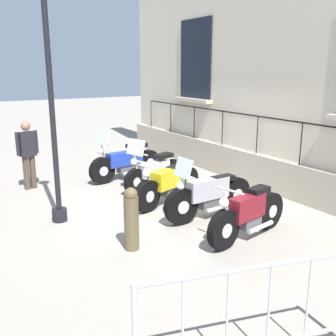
{
  "coord_description": "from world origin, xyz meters",
  "views": [
    {
      "loc": [
        4.5,
        6.74,
        2.83
      ],
      "look_at": [
        0.39,
        0.0,
        0.8
      ],
      "focal_mm": 41.76,
      "sensor_mm": 36.0,
      "label": 1
    }
  ],
  "objects_px": {
    "motorcycle_blue": "(126,162)",
    "pedestrian_standing": "(28,151)",
    "motorcycle_white": "(154,172)",
    "lamppost": "(51,93)",
    "motorcycle_maroon": "(248,215)",
    "bollard": "(131,219)",
    "crowd_barrier": "(248,311)",
    "motorcycle_silver": "(209,195)",
    "motorcycle_yellow": "(168,184)"
  },
  "relations": [
    {
      "from": "motorcycle_blue",
      "to": "pedestrian_standing",
      "type": "distance_m",
      "value": 2.42
    },
    {
      "from": "motorcycle_maroon",
      "to": "bollard",
      "type": "height_order",
      "value": "bollard"
    },
    {
      "from": "motorcycle_blue",
      "to": "motorcycle_maroon",
      "type": "xyz_separation_m",
      "value": [
        -0.17,
        4.43,
        -0.02
      ]
    },
    {
      "from": "motorcycle_silver",
      "to": "motorcycle_white",
      "type": "bearing_deg",
      "value": -90.41
    },
    {
      "from": "lamppost",
      "to": "crowd_barrier",
      "type": "distance_m",
      "value": 5.0
    },
    {
      "from": "motorcycle_maroon",
      "to": "crowd_barrier",
      "type": "xyz_separation_m",
      "value": [
        2.01,
        2.18,
        0.14
      ]
    },
    {
      "from": "motorcycle_blue",
      "to": "motorcycle_maroon",
      "type": "distance_m",
      "value": 4.43
    },
    {
      "from": "motorcycle_silver",
      "to": "bollard",
      "type": "height_order",
      "value": "motorcycle_silver"
    },
    {
      "from": "lamppost",
      "to": "pedestrian_standing",
      "type": "distance_m",
      "value": 2.84
    },
    {
      "from": "lamppost",
      "to": "motorcycle_maroon",
      "type": "bearing_deg",
      "value": 135.85
    },
    {
      "from": "motorcycle_maroon",
      "to": "motorcycle_silver",
      "type": "bearing_deg",
      "value": -91.32
    },
    {
      "from": "motorcycle_yellow",
      "to": "lamppost",
      "type": "xyz_separation_m",
      "value": [
        2.3,
        -0.21,
        1.98
      ]
    },
    {
      "from": "motorcycle_silver",
      "to": "crowd_barrier",
      "type": "relative_size",
      "value": 0.93
    },
    {
      "from": "motorcycle_yellow",
      "to": "motorcycle_silver",
      "type": "xyz_separation_m",
      "value": [
        -0.24,
        1.11,
        0.02
      ]
    },
    {
      "from": "motorcycle_silver",
      "to": "motorcycle_yellow",
      "type": "bearing_deg",
      "value": -77.97
    },
    {
      "from": "motorcycle_blue",
      "to": "motorcycle_white",
      "type": "distance_m",
      "value": 1.15
    },
    {
      "from": "motorcycle_blue",
      "to": "motorcycle_silver",
      "type": "xyz_separation_m",
      "value": [
        -0.2,
        3.31,
        0.0
      ]
    },
    {
      "from": "motorcycle_white",
      "to": "pedestrian_standing",
      "type": "bearing_deg",
      "value": -31.38
    },
    {
      "from": "motorcycle_blue",
      "to": "crowd_barrier",
      "type": "height_order",
      "value": "motorcycle_blue"
    },
    {
      "from": "motorcycle_blue",
      "to": "motorcycle_yellow",
      "type": "bearing_deg",
      "value": 89.0
    },
    {
      "from": "motorcycle_maroon",
      "to": "lamppost",
      "type": "distance_m",
      "value": 4.02
    },
    {
      "from": "motorcycle_white",
      "to": "crowd_barrier",
      "type": "distance_m",
      "value": 5.85
    },
    {
      "from": "motorcycle_yellow",
      "to": "lamppost",
      "type": "distance_m",
      "value": 3.04
    },
    {
      "from": "motorcycle_yellow",
      "to": "motorcycle_maroon",
      "type": "height_order",
      "value": "motorcycle_yellow"
    },
    {
      "from": "crowd_barrier",
      "to": "bollard",
      "type": "distance_m",
      "value": 2.83
    },
    {
      "from": "motorcycle_yellow",
      "to": "crowd_barrier",
      "type": "distance_m",
      "value": 4.77
    },
    {
      "from": "motorcycle_silver",
      "to": "bollard",
      "type": "relative_size",
      "value": 1.98
    },
    {
      "from": "motorcycle_white",
      "to": "bollard",
      "type": "relative_size",
      "value": 1.81
    },
    {
      "from": "motorcycle_silver",
      "to": "pedestrian_standing",
      "type": "relative_size",
      "value": 1.26
    },
    {
      "from": "motorcycle_yellow",
      "to": "motorcycle_maroon",
      "type": "xyz_separation_m",
      "value": [
        -0.21,
        2.23,
        -0.0
      ]
    },
    {
      "from": "crowd_barrier",
      "to": "lamppost",
      "type": "bearing_deg",
      "value": -83.77
    },
    {
      "from": "motorcycle_blue",
      "to": "motorcycle_white",
      "type": "height_order",
      "value": "motorcycle_blue"
    },
    {
      "from": "motorcycle_blue",
      "to": "crowd_barrier",
      "type": "relative_size",
      "value": 0.96
    },
    {
      "from": "motorcycle_blue",
      "to": "motorcycle_maroon",
      "type": "height_order",
      "value": "motorcycle_blue"
    },
    {
      "from": "motorcycle_white",
      "to": "crowd_barrier",
      "type": "bearing_deg",
      "value": 69.48
    },
    {
      "from": "motorcycle_maroon",
      "to": "motorcycle_blue",
      "type": "bearing_deg",
      "value": -87.76
    },
    {
      "from": "lamppost",
      "to": "pedestrian_standing",
      "type": "bearing_deg",
      "value": -90.08
    },
    {
      "from": "pedestrian_standing",
      "to": "motorcycle_silver",
      "type": "bearing_deg",
      "value": 124.17
    },
    {
      "from": "motorcycle_maroon",
      "to": "motorcycle_yellow",
      "type": "bearing_deg",
      "value": -84.59
    },
    {
      "from": "motorcycle_blue",
      "to": "crowd_barrier",
      "type": "bearing_deg",
      "value": 74.48
    },
    {
      "from": "motorcycle_yellow",
      "to": "crowd_barrier",
      "type": "height_order",
      "value": "crowd_barrier"
    },
    {
      "from": "motorcycle_blue",
      "to": "motorcycle_white",
      "type": "bearing_deg",
      "value": 100.74
    },
    {
      "from": "motorcycle_silver",
      "to": "crowd_barrier",
      "type": "height_order",
      "value": "motorcycle_silver"
    },
    {
      "from": "motorcycle_yellow",
      "to": "motorcycle_maroon",
      "type": "distance_m",
      "value": 2.24
    },
    {
      "from": "motorcycle_white",
      "to": "lamppost",
      "type": "height_order",
      "value": "lamppost"
    },
    {
      "from": "lamppost",
      "to": "motorcycle_silver",
      "type": "bearing_deg",
      "value": 152.53
    },
    {
      "from": "motorcycle_blue",
      "to": "motorcycle_silver",
      "type": "height_order",
      "value": "motorcycle_blue"
    },
    {
      "from": "motorcycle_silver",
      "to": "motorcycle_maroon",
      "type": "height_order",
      "value": "motorcycle_silver"
    },
    {
      "from": "motorcycle_blue",
      "to": "pedestrian_standing",
      "type": "bearing_deg",
      "value": -10.29
    },
    {
      "from": "motorcycle_white",
      "to": "pedestrian_standing",
      "type": "height_order",
      "value": "pedestrian_standing"
    }
  ]
}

